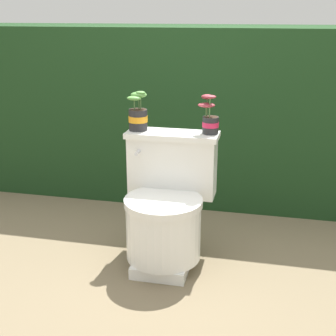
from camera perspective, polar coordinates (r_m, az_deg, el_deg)
The scene contains 5 objects.
ground_plane at distance 2.69m, azimuth 0.43°, elevation -11.77°, with size 12.00×12.00×0.00m, color #75664C.
hedge_backdrop at distance 3.63m, azimuth 4.70°, elevation 6.92°, with size 3.94×0.89×1.26m.
toilet at distance 2.60m, azimuth -0.19°, elevation -4.96°, with size 0.52×0.54×0.72m.
potted_plant_left at distance 2.65m, azimuth -3.68°, elevation 6.45°, with size 0.11×0.11×0.22m.
potted_plant_midleft at distance 2.58m, azimuth 5.12°, elevation 5.95°, with size 0.12×0.09×0.22m.
Camera 1 is at (0.49, -2.27, 1.36)m, focal length 50.00 mm.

